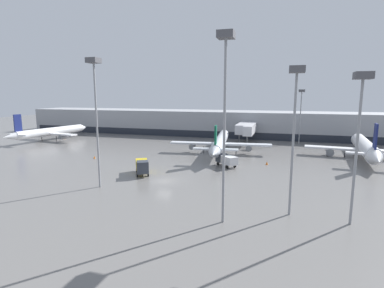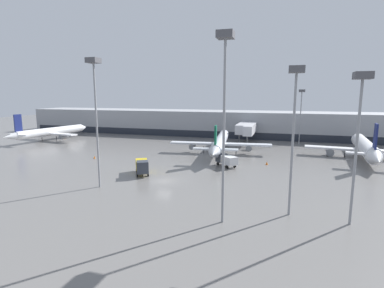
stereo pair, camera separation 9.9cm
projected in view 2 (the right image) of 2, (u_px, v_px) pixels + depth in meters
The scene contains 15 objects.
ground_plane at pixel (164, 181), 52.42m from camera, with size 320.00×320.00×0.00m, color slate.
terminal_building at pixel (228, 123), 109.98m from camera, with size 160.00×31.99×9.00m.
parked_jet_0 at pixel (220, 142), 76.55m from camera, with size 25.92×35.43×8.47m.
parked_jet_1 at pixel (365, 148), 70.77m from camera, with size 27.03×34.28×9.25m.
parked_jet_2 at pixel (50, 132), 98.28m from camera, with size 21.94×31.39×9.22m.
service_truck_0 at pixel (142, 166), 56.76m from camera, with size 4.73×6.13×2.88m.
service_truck_1 at pixel (226, 159), 62.86m from camera, with size 5.29×5.19×2.46m.
traffic_cone_0 at pixel (65, 138), 102.80m from camera, with size 0.38×0.38×0.59m.
traffic_cone_2 at pixel (267, 163), 64.67m from camera, with size 0.51×0.51×0.67m.
traffic_cone_3 at pixel (94, 157), 71.00m from camera, with size 0.48×0.48×0.63m.
apron_light_mast_0 at pixel (301, 100), 91.14m from camera, with size 1.80×1.80×16.51m.
apron_light_mast_1 at pixel (295, 99), 35.45m from camera, with size 1.80×1.80×18.30m.
apron_light_mast_3 at pixel (95, 88), 46.55m from camera, with size 1.80×1.80×20.56m.
apron_light_mast_5 at pixel (360, 105), 32.76m from camera, with size 1.80×1.80×17.42m.
apron_light_mast_6 at pixel (225, 78), 32.87m from camera, with size 1.80×1.80×21.74m.
Camera 2 is at (19.58, -46.97, 14.99)m, focal length 28.00 mm.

